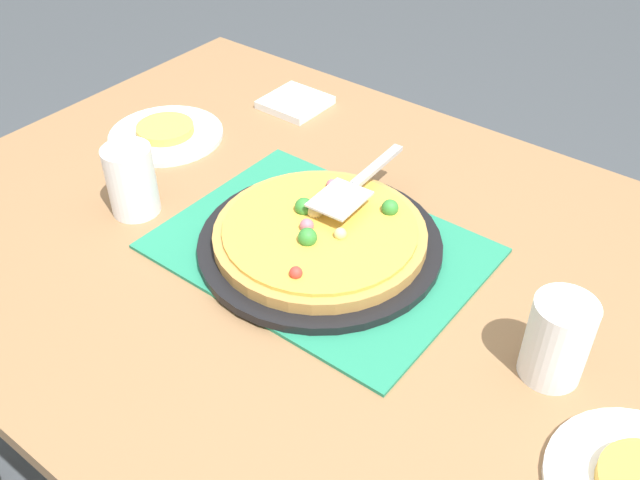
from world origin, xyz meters
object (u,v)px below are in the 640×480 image
at_px(served_slice_left, 165,129).
at_px(napkin_stack, 295,102).
at_px(pizza, 320,233).
at_px(pizza_pan, 320,243).
at_px(cup_far, 557,340).
at_px(plate_near_left, 166,135).
at_px(pizza_server, 355,184).
at_px(cup_near, 131,180).

bearing_deg(served_slice_left, napkin_stack, 64.76).
height_order(pizza, napkin_stack, pizza).
xyz_separation_m(pizza_pan, napkin_stack, (-0.33, 0.34, -0.01)).
height_order(served_slice_left, cup_far, cup_far).
bearing_deg(plate_near_left, served_slice_left, 0.00).
distance_m(cup_far, napkin_stack, 0.80).
bearing_deg(cup_far, pizza, 177.86).
bearing_deg(served_slice_left, pizza_pan, -11.13).
height_order(pizza, pizza_server, pizza_server).
distance_m(plate_near_left, served_slice_left, 0.01).
xyz_separation_m(pizza, plate_near_left, (-0.45, 0.09, -0.03)).
height_order(pizza_pan, cup_near, cup_near).
relative_size(pizza_server, napkin_stack, 1.93).
distance_m(pizza_pan, napkin_stack, 0.47).
relative_size(pizza_pan, cup_far, 3.17).
height_order(pizza, plate_near_left, pizza).
bearing_deg(pizza, served_slice_left, 168.95).
bearing_deg(served_slice_left, cup_near, -54.40).
xyz_separation_m(plate_near_left, napkin_stack, (0.12, 0.25, 0.00)).
xyz_separation_m(cup_near, napkin_stack, (-0.02, 0.44, -0.05)).
bearing_deg(pizza, pizza_server, 92.61).
bearing_deg(cup_far, served_slice_left, 173.03).
distance_m(pizza_pan, pizza_server, 0.11).
distance_m(served_slice_left, cup_far, 0.84).
distance_m(pizza, napkin_stack, 0.47).
xyz_separation_m(pizza_pan, cup_near, (-0.31, -0.11, 0.05)).
bearing_deg(cup_near, pizza_pan, 18.91).
bearing_deg(pizza_pan, napkin_stack, 134.01).
relative_size(plate_near_left, napkin_stack, 1.83).
xyz_separation_m(pizza, served_slice_left, (-0.45, 0.09, -0.02)).
relative_size(served_slice_left, pizza_server, 0.47).
bearing_deg(pizza_pan, cup_near, -161.09).
distance_m(pizza_pan, pizza, 0.02).
bearing_deg(cup_near, plate_near_left, 125.60).
xyz_separation_m(plate_near_left, served_slice_left, (0.00, 0.00, 0.01)).
relative_size(plate_near_left, cup_near, 1.83).
bearing_deg(napkin_stack, pizza_server, -36.76).
xyz_separation_m(pizza_pan, plate_near_left, (-0.45, 0.09, -0.01)).
height_order(pizza_server, napkin_stack, pizza_server).
distance_m(plate_near_left, cup_near, 0.24).
distance_m(pizza, cup_far, 0.39).
bearing_deg(pizza_server, pizza, -87.39).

